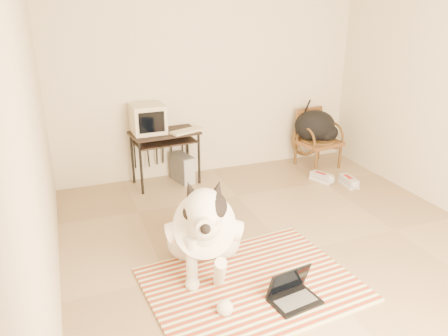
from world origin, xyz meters
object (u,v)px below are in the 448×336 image
computer_desk (165,140)px  crt_monitor (148,119)px  backpack (317,127)px  pc_tower (183,168)px  dog (204,230)px  rattan_chair (316,138)px  laptop (292,293)px

computer_desk → crt_monitor: size_ratio=2.14×
computer_desk → backpack: size_ratio=1.45×
pc_tower → computer_desk: bearing=179.6°
dog → rattan_chair: dog is taller
dog → laptop: dog is taller
dog → pc_tower: dog is taller
computer_desk → dog: bearing=-94.3°
dog → computer_desk: 1.98m
dog → computer_desk: bearing=85.7°
pc_tower → rattan_chair: rattan_chair is taller
rattan_chair → laptop: bearing=-124.8°
computer_desk → crt_monitor: 0.33m
backpack → computer_desk: bearing=177.7°
pc_tower → rattan_chair: bearing=-2.6°
rattan_chair → pc_tower: bearing=177.4°
laptop → backpack: size_ratio=0.68×
pc_tower → rattan_chair: size_ratio=0.52×
laptop → computer_desk: (-0.34, 2.60, 0.50)m
rattan_chair → crt_monitor: bearing=176.6°
dog → rattan_chair: size_ratio=1.73×
laptop → rattan_chair: rattan_chair is taller
crt_monitor → dog: bearing=-89.0°
crt_monitor → rattan_chair: bearing=-3.4°
dog → crt_monitor: size_ratio=3.40×
dog → backpack: 2.92m
backpack → pc_tower: bearing=177.5°
laptop → crt_monitor: size_ratio=1.01×
laptop → crt_monitor: bearing=101.2°
pc_tower → backpack: size_ratio=0.69×
rattan_chair → computer_desk: bearing=177.7°
crt_monitor → rattan_chair: (2.27, -0.13, -0.45)m
crt_monitor → backpack: 2.29m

